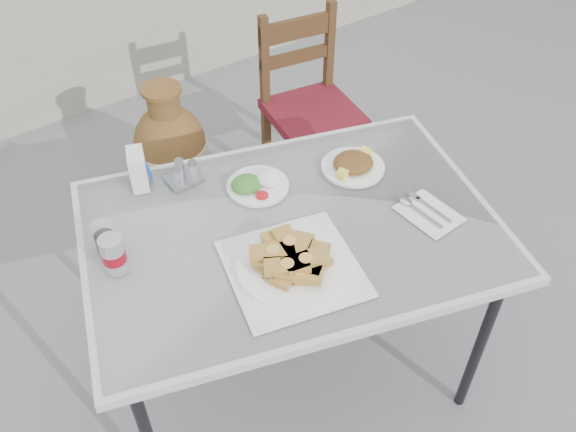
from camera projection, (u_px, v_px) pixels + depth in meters
ground at (272, 401)px, 2.42m from camera, size 80.00×80.00×0.00m
cafe_table at (291, 238)px, 2.02m from camera, size 1.54×1.25×0.82m
pide_plate at (293, 261)px, 1.82m from camera, size 0.46×0.46×0.08m
salad_rice_plate at (257, 183)px, 2.10m from camera, size 0.22×0.22×0.05m
salad_chopped_plate at (353, 164)px, 2.18m from camera, size 0.23×0.23×0.05m
soda_can at (114, 254)px, 1.80m from camera, size 0.07×0.07×0.13m
cola_glass at (105, 239)px, 1.88m from camera, size 0.07×0.07×0.10m
napkin_holder at (138, 169)px, 2.09m from camera, size 0.09×0.12×0.13m
condiment_caddy at (184, 174)px, 2.12m from camera, size 0.12×0.10×0.09m
cutlery_napkin at (425, 211)px, 2.03m from camera, size 0.16×0.21×0.01m
chair at (309, 107)px, 3.06m from camera, size 0.48×0.48×0.95m
terracotta_urn at (171, 148)px, 3.12m from camera, size 0.38×0.38×0.66m
back_wall at (30, 22)px, 3.50m from camera, size 6.00×0.25×1.20m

